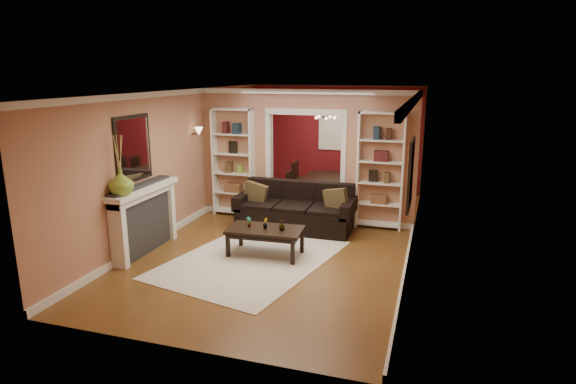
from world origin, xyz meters
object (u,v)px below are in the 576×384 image
(dining_table, at_px, (324,190))
(fireplace, at_px, (146,220))
(coffee_table, at_px, (265,242))
(bookshelf_right, at_px, (380,171))
(bookshelf_left, at_px, (234,163))
(sofa, at_px, (295,207))

(dining_table, bearing_deg, fireplace, 151.72)
(coffee_table, distance_m, bookshelf_right, 2.79)
(bookshelf_left, distance_m, fireplace, 2.65)
(coffee_table, height_order, bookshelf_right, bookshelf_right)
(sofa, xyz_separation_m, fireplace, (-2.08, -1.95, 0.13))
(bookshelf_left, bearing_deg, bookshelf_right, 0.00)
(bookshelf_left, distance_m, bookshelf_right, 3.10)
(coffee_table, distance_m, dining_table, 3.58)
(bookshelf_right, bearing_deg, bookshelf_left, 180.00)
(dining_table, bearing_deg, bookshelf_left, 132.79)
(bookshelf_right, height_order, fireplace, bookshelf_right)
(bookshelf_right, distance_m, dining_table, 2.27)
(bookshelf_right, xyz_separation_m, dining_table, (-1.46, 1.51, -0.85))
(bookshelf_right, bearing_deg, dining_table, 134.05)
(bookshelf_right, relative_size, fireplace, 1.35)
(bookshelf_left, relative_size, fireplace, 1.35)
(bookshelf_left, xyz_separation_m, dining_table, (1.64, 1.51, -0.85))
(fireplace, bearing_deg, dining_table, 61.72)
(coffee_table, height_order, dining_table, dining_table)
(coffee_table, bearing_deg, sofa, 83.68)
(bookshelf_left, bearing_deg, fireplace, -102.05)
(sofa, height_order, dining_table, sofa)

